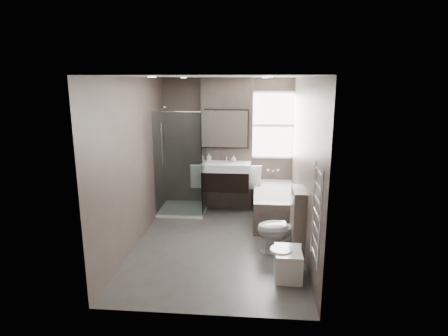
# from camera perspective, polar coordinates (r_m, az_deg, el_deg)

# --- Properties ---
(room) EXTENTS (2.70, 3.90, 2.70)m
(room) POSITION_cam_1_polar(r_m,az_deg,el_deg) (5.72, -0.88, 0.63)
(room) COLOR #464340
(room) RESTS_ON ground
(vanity_pier) EXTENTS (1.00, 0.25, 2.60)m
(vanity_pier) POSITION_cam_1_polar(r_m,az_deg,el_deg) (7.45, 0.50, 3.63)
(vanity_pier) COLOR #50463F
(vanity_pier) RESTS_ON ground
(vanity) EXTENTS (0.95, 0.47, 0.66)m
(vanity) POSITION_cam_1_polar(r_m,az_deg,el_deg) (7.23, 0.28, -1.21)
(vanity) COLOR black
(vanity) RESTS_ON vanity_pier
(mirror_cabinet) EXTENTS (0.86, 0.08, 0.76)m
(mirror_cabinet) POSITION_cam_1_polar(r_m,az_deg,el_deg) (7.24, 0.40, 5.99)
(mirror_cabinet) COLOR black
(mirror_cabinet) RESTS_ON vanity_pier
(towel_left) EXTENTS (0.24, 0.06, 0.44)m
(towel_left) POSITION_cam_1_polar(r_m,az_deg,el_deg) (7.28, -4.14, -1.31)
(towel_left) COLOR white
(towel_left) RESTS_ON vanity_pier
(towel_right) EXTENTS (0.24, 0.06, 0.44)m
(towel_right) POSITION_cam_1_polar(r_m,az_deg,el_deg) (7.19, 4.72, -1.50)
(towel_right) COLOR white
(towel_right) RESTS_ON vanity_pier
(shower_enclosure) EXTENTS (0.90, 0.90, 2.00)m
(shower_enclosure) POSITION_cam_1_polar(r_m,az_deg,el_deg) (7.32, -5.65, -3.12)
(shower_enclosure) COLOR white
(shower_enclosure) RESTS_ON ground
(bathtub) EXTENTS (0.75, 1.60, 0.57)m
(bathtub) POSITION_cam_1_polar(r_m,az_deg,el_deg) (7.02, 7.63, -5.39)
(bathtub) COLOR #50463F
(bathtub) RESTS_ON ground
(window) EXTENTS (0.98, 0.06, 1.33)m
(window) POSITION_cam_1_polar(r_m,az_deg,el_deg) (7.48, 7.50, 6.46)
(window) COLOR white
(window) RESTS_ON room
(toilet) EXTENTS (0.79, 0.54, 0.73)m
(toilet) POSITION_cam_1_polar(r_m,az_deg,el_deg) (5.79, 8.66, -9.06)
(toilet) COLOR white
(toilet) RESTS_ON ground
(cistern_box) EXTENTS (0.19, 0.55, 1.00)m
(cistern_box) POSITION_cam_1_polar(r_m,az_deg,el_deg) (5.72, 11.16, -8.00)
(cistern_box) COLOR #50463F
(cistern_box) RESTS_ON ground
(bidet) EXTENTS (0.41, 0.48, 0.50)m
(bidet) POSITION_cam_1_polar(r_m,az_deg,el_deg) (5.15, 9.66, -14.08)
(bidet) COLOR white
(bidet) RESTS_ON ground
(towel_radiator) EXTENTS (0.03, 0.49, 1.10)m
(towel_radiator) POSITION_cam_1_polar(r_m,az_deg,el_deg) (4.26, 13.97, -6.82)
(towel_radiator) COLOR silver
(towel_radiator) RESTS_ON room
(soap_bottle_a) EXTENTS (0.08, 0.08, 0.17)m
(soap_bottle_a) POSITION_cam_1_polar(r_m,az_deg,el_deg) (7.23, -2.30, 1.57)
(soap_bottle_a) COLOR white
(soap_bottle_a) RESTS_ON vanity
(soap_bottle_b) EXTENTS (0.10, 0.10, 0.13)m
(soap_bottle_b) POSITION_cam_1_polar(r_m,az_deg,el_deg) (7.24, 1.46, 1.44)
(soap_bottle_b) COLOR white
(soap_bottle_b) RESTS_ON vanity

